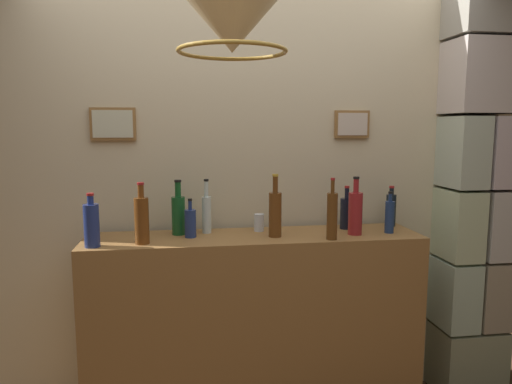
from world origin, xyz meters
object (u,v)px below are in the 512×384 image
(liquor_bottle_rye, at_px, (190,223))
(pendant_lamp, at_px, (232,23))
(liquor_bottle_mezcal, at_px, (355,212))
(liquor_bottle_vermouth, at_px, (178,213))
(liquor_bottle_sherry, at_px, (275,213))
(liquor_bottle_port, at_px, (207,212))
(glass_tumbler_rocks, at_px, (259,223))
(liquor_bottle_amaro, at_px, (346,213))
(liquor_bottle_tequila, at_px, (142,219))
(liquor_bottle_rum, at_px, (390,216))
(liquor_bottle_bourbon, at_px, (92,225))
(liquor_bottle_vodka, at_px, (391,209))
(liquor_bottle_scotch, at_px, (332,215))

(liquor_bottle_rye, height_order, pendant_lamp, pendant_lamp)
(liquor_bottle_mezcal, distance_m, pendant_lamp, 1.31)
(liquor_bottle_rye, bearing_deg, liquor_bottle_vermouth, 129.24)
(liquor_bottle_sherry, height_order, liquor_bottle_vermouth, liquor_bottle_sherry)
(liquor_bottle_port, bearing_deg, glass_tumbler_rocks, 0.59)
(pendant_lamp, bearing_deg, liquor_bottle_amaro, 47.15)
(liquor_bottle_tequila, bearing_deg, liquor_bottle_amaro, 9.50)
(pendant_lamp, bearing_deg, liquor_bottle_sherry, 66.19)
(liquor_bottle_rye, bearing_deg, liquor_bottle_sherry, -6.65)
(liquor_bottle_rye, height_order, liquor_bottle_vermouth, liquor_bottle_vermouth)
(liquor_bottle_port, relative_size, liquor_bottle_mezcal, 0.95)
(liquor_bottle_rum, relative_size, liquor_bottle_amaro, 0.93)
(liquor_bottle_sherry, bearing_deg, liquor_bottle_rye, 173.35)
(liquor_bottle_rye, relative_size, glass_tumbler_rocks, 2.15)
(liquor_bottle_amaro, bearing_deg, liquor_bottle_bourbon, -171.00)
(liquor_bottle_bourbon, xyz_separation_m, glass_tumbler_rocks, (0.88, 0.24, -0.06))
(glass_tumbler_rocks, bearing_deg, pendant_lamp, -105.63)
(liquor_bottle_vodka, bearing_deg, liquor_bottle_scotch, -148.69)
(liquor_bottle_sherry, height_order, liquor_bottle_scotch, liquor_bottle_sherry)
(liquor_bottle_rum, bearing_deg, liquor_bottle_vermouth, 173.51)
(liquor_bottle_bourbon, relative_size, liquor_bottle_vodka, 1.11)
(liquor_bottle_rye, distance_m, liquor_bottle_port, 0.14)
(liquor_bottle_rye, distance_m, liquor_bottle_scotch, 0.77)
(liquor_bottle_rum, xyz_separation_m, liquor_bottle_vermouth, (-1.18, 0.13, 0.02))
(liquor_bottle_tequila, distance_m, liquor_bottle_vermouth, 0.26)
(liquor_bottle_amaro, bearing_deg, liquor_bottle_sherry, -163.00)
(liquor_bottle_amaro, bearing_deg, liquor_bottle_port, 179.28)
(liquor_bottle_rum, bearing_deg, glass_tumbler_rocks, 167.98)
(liquor_bottle_bourbon, bearing_deg, liquor_bottle_scotch, -1.04)
(liquor_bottle_sherry, bearing_deg, liquor_bottle_bourbon, -174.98)
(liquor_bottle_bourbon, height_order, liquor_bottle_rye, liquor_bottle_bourbon)
(pendant_lamp, bearing_deg, liquor_bottle_rye, 102.74)
(liquor_bottle_bourbon, relative_size, liquor_bottle_port, 0.89)
(liquor_bottle_sherry, height_order, liquor_bottle_tequila, liquor_bottle_sherry)
(liquor_bottle_vermouth, height_order, glass_tumbler_rocks, liquor_bottle_vermouth)
(liquor_bottle_rye, bearing_deg, glass_tumbler_rocks, 14.10)
(liquor_bottle_vodka, height_order, pendant_lamp, pendant_lamp)
(liquor_bottle_sherry, relative_size, pendant_lamp, 0.59)
(liquor_bottle_rum, xyz_separation_m, pendant_lamp, (-0.95, -0.67, 0.88))
(liquor_bottle_rum, xyz_separation_m, liquor_bottle_mezcal, (-0.21, -0.01, 0.03))
(pendant_lamp, bearing_deg, liquor_bottle_mezcal, 41.29)
(liquor_bottle_sherry, bearing_deg, liquor_bottle_scotch, -20.13)
(liquor_bottle_rye, bearing_deg, pendant_lamp, -77.26)
(liquor_bottle_vermouth, bearing_deg, liquor_bottle_sherry, -14.19)
(liquor_bottle_sherry, xyz_separation_m, liquor_bottle_mezcal, (0.45, -0.01, -0.01))
(liquor_bottle_bourbon, xyz_separation_m, liquor_bottle_mezcal, (1.40, 0.07, 0.01))
(liquor_bottle_amaro, distance_m, liquor_bottle_scotch, 0.30)
(liquor_bottle_sherry, xyz_separation_m, liquor_bottle_amaro, (0.45, 0.14, -0.04))
(liquor_bottle_port, height_order, liquor_bottle_mezcal, liquor_bottle_mezcal)
(liquor_bottle_mezcal, relative_size, liquor_bottle_vodka, 1.32)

